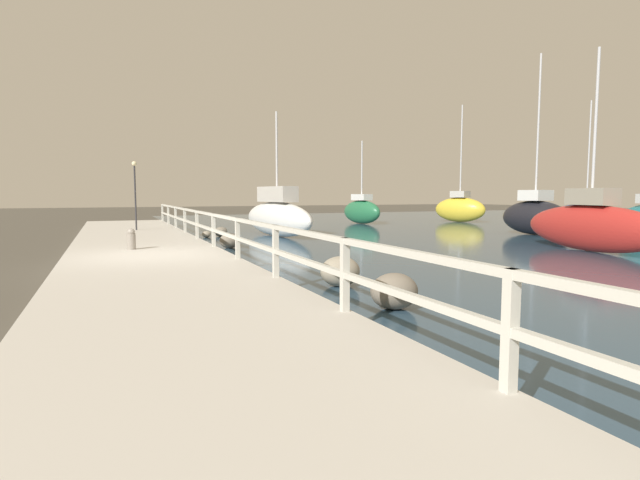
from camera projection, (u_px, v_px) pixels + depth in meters
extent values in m
plane|color=#4C473D|center=(150.00, 266.00, 12.65)|extent=(120.00, 120.00, 0.00)
cube|color=beige|center=(149.00, 261.00, 12.63)|extent=(4.04, 36.00, 0.27)
cube|color=beige|center=(510.00, 331.00, 3.89)|extent=(0.10, 0.10, 0.98)
cube|color=beige|center=(345.00, 275.00, 6.58)|extent=(0.10, 0.10, 0.98)
cube|color=beige|center=(276.00, 251.00, 9.28)|extent=(0.10, 0.10, 0.98)
cube|color=beige|center=(238.00, 238.00, 11.98)|extent=(0.10, 0.10, 0.98)
cube|color=beige|center=(214.00, 230.00, 14.68)|extent=(0.10, 0.10, 0.98)
cube|color=beige|center=(197.00, 224.00, 17.37)|extent=(0.10, 0.10, 0.98)
cube|color=beige|center=(185.00, 220.00, 20.07)|extent=(0.10, 0.10, 0.98)
cube|color=beige|center=(176.00, 217.00, 22.77)|extent=(0.10, 0.10, 0.98)
cube|color=beige|center=(168.00, 215.00, 25.47)|extent=(0.10, 0.10, 0.98)
cube|color=beige|center=(162.00, 213.00, 28.17)|extent=(0.10, 0.10, 0.98)
cube|color=beige|center=(224.00, 217.00, 13.29)|extent=(0.09, 32.50, 0.08)
cube|color=beige|center=(224.00, 234.00, 13.33)|extent=(0.09, 32.50, 0.08)
ellipsoid|color=gray|center=(340.00, 271.00, 9.87)|extent=(0.80, 0.72, 0.60)
ellipsoid|color=slate|center=(230.00, 241.00, 16.81)|extent=(0.67, 0.61, 0.51)
ellipsoid|color=slate|center=(394.00, 291.00, 7.90)|extent=(0.77, 0.69, 0.58)
ellipsoid|color=slate|center=(221.00, 232.00, 21.36)|extent=(0.55, 0.50, 0.42)
ellipsoid|color=gray|center=(206.00, 234.00, 20.87)|extent=(0.37, 0.33, 0.28)
cylinder|color=gray|center=(131.00, 242.00, 13.97)|extent=(0.24, 0.24, 0.45)
sphere|color=gray|center=(131.00, 232.00, 13.94)|extent=(0.22, 0.22, 0.22)
cylinder|color=#2D2D33|center=(135.00, 198.00, 21.38)|extent=(0.07, 0.07, 2.74)
sphere|color=beige|center=(134.00, 164.00, 21.24)|extent=(0.20, 0.20, 0.20)
ellipsoid|color=red|center=(590.00, 228.00, 15.82)|extent=(1.75, 5.66, 1.47)
cube|color=#9E937F|center=(592.00, 197.00, 15.73)|extent=(0.91, 1.66, 0.53)
cylinder|color=silver|center=(595.00, 127.00, 15.53)|extent=(0.09, 0.09, 4.85)
ellipsoid|color=white|center=(277.00, 219.00, 21.46)|extent=(1.80, 5.97, 1.47)
cube|color=beige|center=(277.00, 194.00, 21.36)|extent=(1.06, 2.66, 0.66)
cylinder|color=silver|center=(277.00, 157.00, 21.22)|extent=(0.09, 0.09, 3.81)
ellipsoid|color=#236B42|center=(362.00, 212.00, 30.41)|extent=(1.53, 3.46, 1.43)
cube|color=silver|center=(362.00, 197.00, 30.33)|extent=(0.89, 1.37, 0.37)
cylinder|color=silver|center=(362.00, 171.00, 30.18)|extent=(0.09, 0.09, 3.58)
ellipsoid|color=#2D4C9E|center=(586.00, 214.00, 29.41)|extent=(2.30, 5.15, 1.24)
cube|color=#9E937F|center=(587.00, 201.00, 29.34)|extent=(1.35, 1.92, 0.36)
cylinder|color=silver|center=(589.00, 152.00, 29.08)|extent=(0.09, 0.09, 5.97)
ellipsoid|color=black|center=(535.00, 218.00, 22.32)|extent=(2.00, 3.39, 1.52)
cube|color=silver|center=(536.00, 195.00, 22.23)|extent=(1.24, 1.19, 0.47)
cylinder|color=silver|center=(538.00, 128.00, 21.96)|extent=(0.09, 0.09, 6.39)
ellipsoid|color=gold|center=(460.00, 210.00, 32.28)|extent=(2.51, 3.70, 1.59)
cube|color=beige|center=(460.00, 194.00, 32.19)|extent=(1.20, 1.27, 0.41)
cylinder|color=silver|center=(461.00, 152.00, 31.94)|extent=(0.09, 0.09, 5.86)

